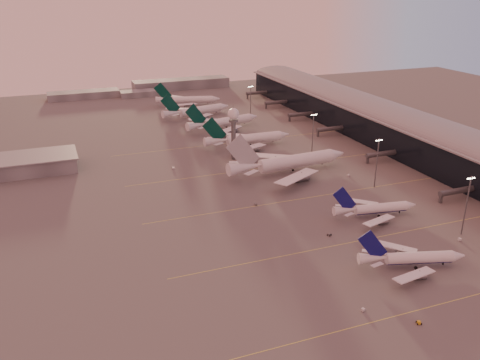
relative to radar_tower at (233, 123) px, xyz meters
name	(u,v)px	position (x,y,z in m)	size (l,w,h in m)	color
ground	(336,261)	(-5.00, -120.00, -20.95)	(700.00, 700.00, 0.00)	#535050
taxiway_markings	(329,193)	(25.00, -64.00, -20.94)	(180.00, 185.25, 0.02)	#E3DD50
terminal	(396,128)	(102.88, -9.91, -10.43)	(57.00, 362.00, 23.04)	black
radar_tower	(233,123)	(0.00, 0.00, 0.00)	(6.40, 6.40, 31.10)	#53565A
mast_a	(467,203)	(53.00, -120.00, -7.21)	(3.60, 0.56, 25.00)	#53565A
mast_b	(377,161)	(50.00, -65.00, -7.21)	(3.60, 0.56, 25.00)	#53565A
mast_c	(313,132)	(45.00, -10.00, -7.21)	(3.60, 0.56, 25.00)	#53565A
mast_d	(251,101)	(43.00, 80.00, -7.21)	(3.60, 0.56, 25.00)	#53565A
distant_horizon	(154,87)	(-2.38, 205.14, -17.06)	(165.00, 37.50, 9.00)	slate
narrowbody_near	(412,260)	(17.50, -133.48, -17.81)	(38.59, 30.35, 15.49)	white
narrowbody_mid	(375,210)	(30.24, -93.45, -17.85)	(38.95, 30.86, 15.29)	white
widebody_white	(289,165)	(19.63, -31.43, -16.63)	(70.87, 56.61, 24.92)	white
greentail_a	(248,141)	(16.57, 19.10, -17.33)	(56.44, 45.59, 20.50)	white
greentail_b	(224,124)	(15.83, 61.64, -17.25)	(56.73, 45.31, 20.92)	white
greentail_c	(197,112)	(8.04, 100.37, -17.31)	(55.99, 44.75, 20.60)	white
greentail_d	(188,101)	(12.39, 139.99, -17.53)	(52.39, 41.82, 19.36)	white
gsv_truck_a	(364,308)	(-12.57, -149.21, -19.92)	(5.32, 3.35, 2.02)	silver
gsv_tug_near	(419,323)	(-1.08, -160.61, -20.49)	(2.70, 3.53, 0.89)	yellow
gsv_catering_a	(461,236)	(48.46, -124.11, -18.78)	(5.50, 2.96, 4.34)	silver
gsv_tug_mid	(329,235)	(2.87, -102.06, -20.49)	(3.01, 3.61, 0.89)	#585A5D
gsv_truck_b	(371,203)	(35.86, -82.89, -19.89)	(5.44, 3.71, 2.07)	silver
gsv_truck_c	(256,203)	(-12.91, -64.13, -19.89)	(5.30, 4.32, 2.07)	#585A5D
gsv_catering_b	(349,172)	(46.33, -47.52, -18.88)	(5.52, 3.81, 4.15)	silver
gsv_truck_d	(173,167)	(-36.40, -3.81, -19.74)	(2.30, 5.91, 2.38)	silver
gsv_tug_hangar	(276,135)	(42.46, 34.75, -20.39)	(4.42, 3.98, 1.08)	yellow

